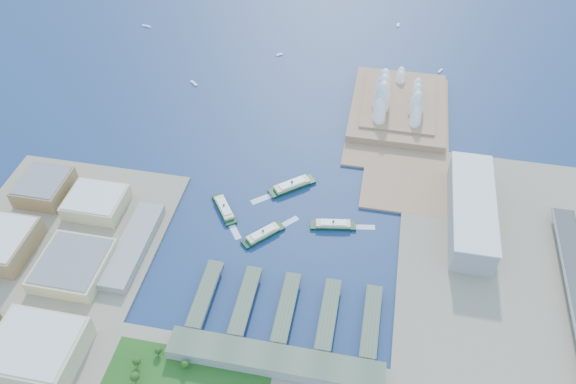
% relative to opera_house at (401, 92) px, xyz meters
% --- Properties ---
extents(ground, '(3000.00, 3000.00, 0.00)m').
position_rel_opera_house_xyz_m(ground, '(-105.00, -280.00, -32.00)').
color(ground, '#10274E').
rests_on(ground, ground).
extents(west_land, '(220.00, 390.00, 3.00)m').
position_rel_opera_house_xyz_m(west_land, '(-355.00, -385.00, -30.50)').
color(west_land, gray).
rests_on(west_land, ground).
extents(east_land, '(240.00, 500.00, 3.00)m').
position_rel_opera_house_xyz_m(east_land, '(135.00, -330.00, -30.50)').
color(east_land, gray).
rests_on(east_land, ground).
extents(peninsula, '(135.00, 220.00, 3.00)m').
position_rel_opera_house_xyz_m(peninsula, '(2.50, -20.00, -30.50)').
color(peninsula, '#977052').
rests_on(peninsula, ground).
extents(opera_house, '(134.00, 180.00, 58.00)m').
position_rel_opera_house_xyz_m(opera_house, '(0.00, 0.00, 0.00)').
color(opera_house, white).
rests_on(opera_house, peninsula).
extents(toaster_building, '(45.00, 155.00, 35.00)m').
position_rel_opera_house_xyz_m(toaster_building, '(90.00, -200.00, -11.50)').
color(toaster_building, gray).
rests_on(toaster_building, east_land).
extents(west_buildings, '(200.00, 280.00, 27.00)m').
position_rel_opera_house_xyz_m(west_buildings, '(-355.00, -350.00, -15.50)').
color(west_buildings, olive).
rests_on(west_buildings, west_land).
extents(ferry_wharves, '(184.00, 90.00, 9.30)m').
position_rel_opera_house_xyz_m(ferry_wharves, '(-91.00, -355.00, -27.35)').
color(ferry_wharves, '#495741').
rests_on(ferry_wharves, ground).
extents(terminal_building, '(200.00, 28.00, 12.00)m').
position_rel_opera_house_xyz_m(terminal_building, '(-90.00, -415.00, -23.00)').
color(terminal_building, gray).
rests_on(terminal_building, south_land).
extents(ferry_a, '(40.86, 50.67, 9.91)m').
position_rel_opera_house_xyz_m(ferry_a, '(-189.24, -233.22, -27.04)').
color(ferry_a, black).
rests_on(ferry_a, ground).
extents(ferry_b, '(55.55, 49.07, 11.21)m').
position_rel_opera_house_xyz_m(ferry_b, '(-118.30, -180.56, -26.39)').
color(ferry_b, black).
rests_on(ferry_b, ground).
extents(ferry_c, '(45.30, 47.07, 9.85)m').
position_rel_opera_house_xyz_m(ferry_c, '(-135.63, -263.19, -27.08)').
color(ferry_c, black).
rests_on(ferry_c, ground).
extents(ferry_d, '(53.41, 21.39, 9.83)m').
position_rel_opera_house_xyz_m(ferry_d, '(-60.56, -234.06, -27.09)').
color(ferry_d, black).
rests_on(ferry_d, ground).
extents(boat_a, '(13.81, 13.11, 2.94)m').
position_rel_opera_house_xyz_m(boat_a, '(-304.69, 10.81, -30.53)').
color(boat_a, white).
rests_on(boat_a, ground).
extents(boat_b, '(10.13, 8.78, 2.70)m').
position_rel_opera_house_xyz_m(boat_b, '(-194.43, 114.57, -30.65)').
color(boat_b, white).
rests_on(boat_b, ground).
extents(boat_c, '(7.56, 11.36, 2.48)m').
position_rel_opera_house_xyz_m(boat_c, '(59.52, 116.37, -30.76)').
color(boat_c, white).
rests_on(boat_c, ground).
extents(boat_d, '(16.30, 6.70, 2.69)m').
position_rel_opera_house_xyz_m(boat_d, '(-437.93, 161.62, -30.66)').
color(boat_d, white).
rests_on(boat_d, ground).
extents(boat_e, '(4.38, 11.96, 2.89)m').
position_rel_opera_house_xyz_m(boat_e, '(-12.36, 247.88, -30.55)').
color(boat_e, white).
rests_on(boat_e, ground).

